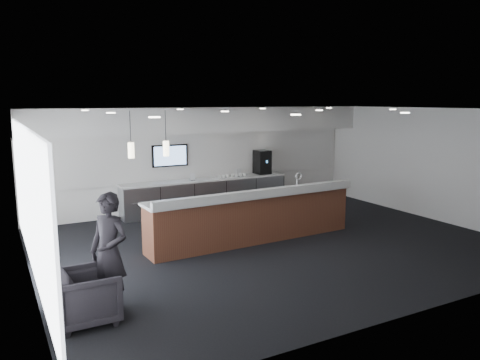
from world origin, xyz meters
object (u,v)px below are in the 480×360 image
service_counter (253,216)px  coffee_machine (262,162)px  lounge_guest (109,252)px  armchair (88,296)px

service_counter → coffee_machine: 4.00m
lounge_guest → service_counter: bearing=82.8°
coffee_machine → lounge_guest: (-5.90, -5.32, -0.40)m
service_counter → coffee_machine: size_ratio=7.07×
service_counter → lounge_guest: size_ratio=2.80×
coffee_machine → armchair: bearing=-138.5°
armchair → lounge_guest: lounge_guest is taller
coffee_machine → lounge_guest: 7.96m
coffee_machine → armchair: 8.48m
coffee_machine → lounge_guest: bearing=-138.1°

